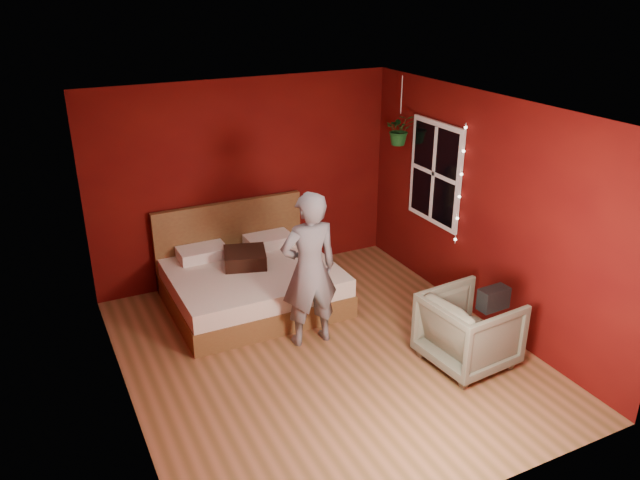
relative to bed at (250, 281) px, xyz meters
The scene contains 10 objects.
floor 1.51m from the bed, 79.08° to the right, with size 4.50×4.50×0.00m, color #925B3A.
room_walls 2.04m from the bed, 79.08° to the right, with size 4.04×4.54×2.62m.
window 2.62m from the bed, 13.91° to the right, with size 0.05×0.97×1.27m.
fairy_lights 2.75m from the bed, 25.95° to the right, with size 0.04×0.04×1.45m.
bed is the anchor object (origin of this frame).
person 1.30m from the bed, 76.91° to the right, with size 0.63×0.42×1.73m, color slate.
armchair 2.72m from the bed, 55.42° to the right, with size 0.82×0.84×0.77m, color #676651.
handbag 3.01m from the bed, 58.03° to the right, with size 0.30×0.15×0.21m, color black.
throw_pillow 0.31m from the bed, 122.06° to the left, with size 0.49×0.49×0.18m, color #331811.
hanging_plant 2.67m from the bed, ahead, with size 0.45×0.43×0.87m.
Camera 1 is at (-2.56, -5.03, 3.72)m, focal length 35.00 mm.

